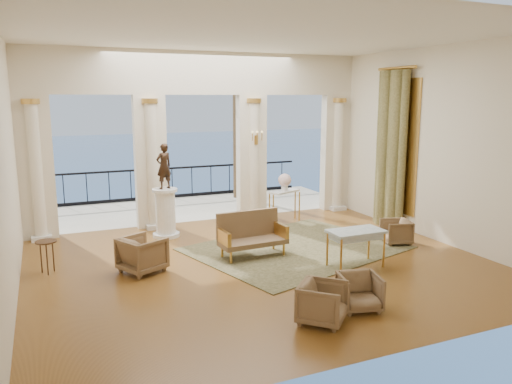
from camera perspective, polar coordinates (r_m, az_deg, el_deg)
name	(u,v)px	position (r m, az deg, el deg)	size (l,w,h in m)	color
floor	(261,264)	(10.26, 0.62, -8.23)	(9.00, 9.00, 0.00)	#4A2B0D
room_walls	(288,125)	(8.70, 3.67, 7.70)	(9.00, 9.00, 9.00)	#F4E9CD
arcade	(203,126)	(13.30, -6.10, 7.47)	(9.00, 0.56, 4.50)	beige
terrace	(185,209)	(15.56, -8.07, -1.89)	(10.00, 3.60, 0.10)	#ACA48F
balustrade	(172,186)	(16.99, -9.54, 0.72)	(9.00, 0.06, 1.03)	black
palm_tree	(236,73)	(16.58, -2.35, 13.40)	(2.00, 2.00, 4.50)	#4C3823
sea	(76,169)	(69.61, -19.85, 2.49)	(160.00, 160.00, 0.00)	navy
curtain	(390,149)	(13.29, 15.10, 4.72)	(0.33, 1.40, 4.09)	brown
window_frame	(396,146)	(13.40, 15.75, 5.08)	(0.04, 1.60, 3.40)	gold
wall_sconce	(256,139)	(13.52, 0.04, 6.08)	(0.30, 0.11, 0.33)	gold
rug	(296,248)	(11.29, 4.61, -6.42)	(4.35, 3.39, 0.02)	#303319
armchair_a	(323,301)	(7.71, 7.62, -12.24)	(0.66, 0.62, 0.68)	#43341E
armchair_b	(360,290)	(8.26, 11.76, -10.93)	(0.62, 0.58, 0.64)	#43341E
armchair_c	(396,231)	(11.99, 15.72, -4.27)	(0.60, 0.56, 0.62)	#43341E
armchair_d	(142,253)	(9.97, -12.86, -6.76)	(0.75, 0.70, 0.77)	#43341E
settee	(251,234)	(10.67, -0.57, -4.83)	(1.46, 0.69, 0.95)	#43341E
game_table	(356,234)	(10.10, 11.37, -4.73)	(1.10, 0.60, 0.76)	#8FAAB7
pedestal	(166,214)	(12.26, -10.30, -2.45)	(0.65, 0.65, 1.18)	silver
statue	(164,166)	(12.05, -10.48, 2.91)	(0.40, 0.26, 1.08)	#2F1F15
console_table	(285,196)	(13.59, 3.28, -0.43)	(0.95, 0.67, 0.84)	silver
urn	(285,181)	(13.51, 3.30, 1.27)	(0.35, 0.35, 0.47)	silver
side_table	(46,245)	(10.40, -22.86, -5.66)	(0.40, 0.40, 0.64)	black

